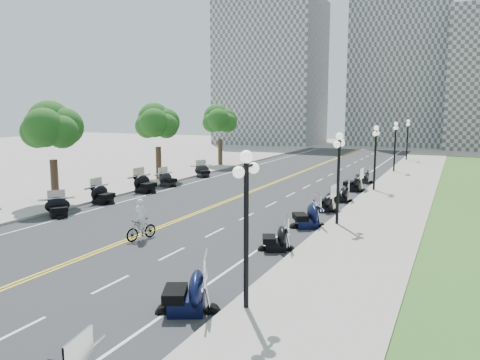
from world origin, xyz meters
The scene contains 49 objects.
ground centered at (0.00, 0.00, 0.00)m, with size 160.00×160.00×0.00m, color gray.
road centered at (0.00, 10.00, 0.00)m, with size 16.00×90.00×0.01m, color #333335.
centerline_yellow_a centered at (-0.12, 10.00, 0.01)m, with size 0.12×90.00×0.00m, color yellow.
centerline_yellow_b centered at (0.12, 10.00, 0.01)m, with size 0.12×90.00×0.00m, color yellow.
edge_line_north centered at (6.40, 10.00, 0.01)m, with size 0.12×90.00×0.00m, color white.
edge_line_south centered at (-6.40, 10.00, 0.01)m, with size 0.12×90.00×0.00m, color white.
lane_dash_3 centered at (3.20, -12.00, 0.01)m, with size 0.12×2.00×0.00m, color white.
lane_dash_4 centered at (3.20, -8.00, 0.01)m, with size 0.12×2.00×0.00m, color white.
lane_dash_5 centered at (3.20, -4.00, 0.01)m, with size 0.12×2.00×0.00m, color white.
lane_dash_6 centered at (3.20, 0.00, 0.01)m, with size 0.12×2.00×0.00m, color white.
lane_dash_7 centered at (3.20, 4.00, 0.01)m, with size 0.12×2.00×0.00m, color white.
lane_dash_8 centered at (3.20, 8.00, 0.01)m, with size 0.12×2.00×0.00m, color white.
lane_dash_9 centered at (3.20, 12.00, 0.01)m, with size 0.12×2.00×0.00m, color white.
lane_dash_10 centered at (3.20, 16.00, 0.01)m, with size 0.12×2.00×0.00m, color white.
lane_dash_11 centered at (3.20, 20.00, 0.01)m, with size 0.12×2.00×0.00m, color white.
lane_dash_12 centered at (3.20, 24.00, 0.01)m, with size 0.12×2.00×0.00m, color white.
lane_dash_13 centered at (3.20, 28.00, 0.01)m, with size 0.12×2.00×0.00m, color white.
lane_dash_14 centered at (3.20, 32.00, 0.01)m, with size 0.12×2.00×0.00m, color white.
lane_dash_15 centered at (3.20, 36.00, 0.01)m, with size 0.12×2.00×0.00m, color white.
lane_dash_16 centered at (3.20, 40.00, 0.01)m, with size 0.12×2.00×0.00m, color white.
lane_dash_17 centered at (3.20, 44.00, 0.01)m, with size 0.12×2.00×0.00m, color white.
lane_dash_18 centered at (3.20, 48.00, 0.01)m, with size 0.12×2.00×0.00m, color white.
lane_dash_19 centered at (3.20, 52.00, 0.01)m, with size 0.12×2.00×0.00m, color white.
sidewalk_north centered at (10.50, 10.00, 0.07)m, with size 5.00×90.00×0.15m, color #9E9991.
sidewalk_south centered at (-10.50, 10.00, 0.07)m, with size 5.00×90.00×0.15m, color #9E9991.
distant_block_a centered at (-18.00, 62.00, 13.00)m, with size 18.00×14.00×26.00m, color gray.
distant_block_b centered at (4.00, 68.00, 15.00)m, with size 16.00×12.00×30.00m, color gray.
street_lamp_1 centered at (8.60, -8.00, 2.60)m, with size 0.50×1.20×4.90m, color black, non-canonical shape.
street_lamp_2 centered at (8.60, 4.00, 2.60)m, with size 0.50×1.20×4.90m, color black, non-canonical shape.
street_lamp_3 centered at (8.60, 16.00, 2.60)m, with size 0.50×1.20×4.90m, color black, non-canonical shape.
street_lamp_4 centered at (8.60, 28.00, 2.60)m, with size 0.50×1.20×4.90m, color black, non-canonical shape.
street_lamp_5 centered at (8.60, 40.00, 2.60)m, with size 0.50×1.20×4.90m, color black, non-canonical shape.
tree_2 centered at (-10.00, 2.00, 4.75)m, with size 4.80×4.80×9.20m, color #235619, non-canonical shape.
tree_3 centered at (-10.00, 14.00, 4.75)m, with size 4.80×4.80×9.20m, color #235619, non-canonical shape.
tree_4 centered at (-10.00, 26.00, 4.75)m, with size 4.80×4.80×9.20m, color #235619, non-canonical shape.
motorcycle_n_3 centered at (6.92, -8.84, 0.76)m, with size 2.18×2.18×1.53m, color black, non-canonical shape.
motorcycle_n_5 centered at (7.13, -1.53, 0.64)m, with size 1.83×1.83×1.28m, color black, non-canonical shape.
motorcycle_n_6 centered at (7.18, 3.03, 0.74)m, with size 2.13×2.13×1.49m, color black, non-canonical shape.
motorcycle_n_7 centered at (6.96, 7.50, 0.69)m, with size 1.97×1.97×1.38m, color black, non-canonical shape.
motorcycle_n_8 centered at (7.19, 10.92, 0.64)m, with size 1.84×1.84×1.28m, color black, non-canonical shape.
motorcycle_n_9 centered at (7.10, 15.61, 0.74)m, with size 2.12×2.12×1.48m, color black, non-canonical shape.
motorcycle_n_10 centered at (7.00, 20.09, 0.66)m, with size 1.89×1.89×1.32m, color black, non-canonical shape.
motorcycle_s_5 centered at (-6.87, -0.78, 0.63)m, with size 1.79×1.79×1.26m, color black, non-canonical shape.
motorcycle_s_6 centered at (-7.20, 3.45, 0.70)m, with size 2.00×2.00×1.40m, color black, non-canonical shape.
motorcycle_s_7 centered at (-7.17, 8.12, 0.77)m, with size 2.19×2.19×1.53m, color black, non-canonical shape.
motorcycle_s_8 centered at (-7.24, 11.33, 0.64)m, with size 1.83×1.83×1.28m, color black, non-canonical shape.
motorcycle_s_9 centered at (-7.27, 17.24, 0.64)m, with size 1.84×1.84×1.29m, color black, non-canonical shape.
bicycle centered at (0.60, -2.72, 0.53)m, with size 0.49×1.75×1.05m, color #A51414.
cyclist_rider centered at (0.60, -2.72, 1.90)m, with size 0.62×0.41×1.70m, color white.
Camera 1 is at (14.34, -20.71, 6.30)m, focal length 35.00 mm.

